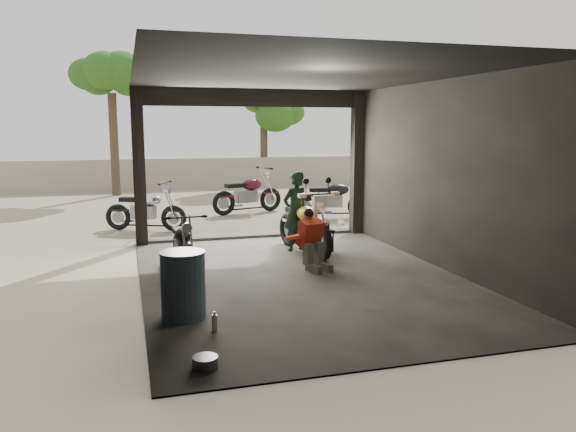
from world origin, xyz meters
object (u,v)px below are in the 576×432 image
outside_bike_b (248,191)px  sign_post (398,167)px  rider (296,212)px  stool (324,233)px  main_bike (304,221)px  outside_bike_a (145,206)px  helmet (323,223)px  oil_drum (183,286)px  mechanic (314,241)px  left_bike (183,242)px  outside_bike_c (333,196)px

outside_bike_b → sign_post: sign_post is taller
rider → stool: (0.51, -0.24, -0.41)m
main_bike → outside_bike_a: main_bike is taller
stool → outside_bike_a: bearing=134.4°
helmet → oil_drum: size_ratio=0.31×
outside_bike_b → stool: 5.32m
mechanic → sign_post: bearing=28.4°
stool → outside_bike_b: bearing=94.2°
outside_bike_a → mechanic: bearing=-125.7°
left_bike → oil_drum: 2.38m
sign_post → outside_bike_b: bearing=116.5°
helmet → sign_post: sign_post is taller
left_bike → stool: 2.89m
outside_bike_a → mechanic: outside_bike_a is taller
stool → sign_post: size_ratio=0.20×
outside_bike_b → stool: (0.39, -5.30, -0.26)m
left_bike → outside_bike_c: size_ratio=0.84×
rider → outside_bike_c: bearing=-142.5°
helmet → sign_post: 3.18m
stool → oil_drum: size_ratio=0.53×
outside_bike_b → mechanic: outside_bike_b is taller
oil_drum → stool: bearing=46.2°
stool → sign_post: 3.25m
outside_bike_b → main_bike: bearing=162.0°
outside_bike_c → sign_post: bearing=-145.9°
outside_bike_b → rider: (-0.12, -5.06, 0.14)m
left_bike → oil_drum: bearing=-98.7°
main_bike → rider: (-0.11, 0.22, 0.16)m
outside_bike_a → main_bike: bearing=-114.3°
stool → oil_drum: oil_drum is taller
mechanic → sign_post: size_ratio=0.45×
oil_drum → helmet: bearing=46.6°
outside_bike_a → rider: (2.74, -3.08, 0.20)m
oil_drum → outside_bike_a: bearing=92.1°
main_bike → outside_bike_c: bearing=52.8°
outside_bike_b → mechanic: (-0.26, -6.58, -0.14)m
outside_bike_a → outside_bike_b: bearing=-30.5°
oil_drum → sign_post: 7.45m
rider → sign_post: sign_post is taller
rider → helmet: size_ratio=5.94×
stool → main_bike: bearing=176.3°
helmet → main_bike: bearing=-160.4°
left_bike → stool: size_ratio=3.31×
helmet → outside_bike_b: bearing=112.5°
oil_drum → sign_post: bearing=42.1°
mechanic → oil_drum: 3.01m
outside_bike_b → outside_bike_c: outside_bike_b is taller
outside_bike_b → sign_post: 4.59m
oil_drum → sign_post: size_ratio=0.39×
stool → oil_drum: bearing=-133.8°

